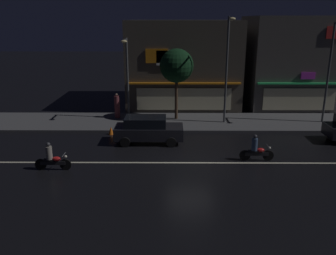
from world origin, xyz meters
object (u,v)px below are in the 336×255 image
object	(u,v)px
streetlamp_east	(331,65)
motorcycle_opposite_lane	(52,159)
pedestrian_on_sidewalk	(117,106)
traffic_cone	(111,130)
motorcycle_lead	(256,150)
streetlamp_west	(127,72)
parked_car_trailing	(148,129)
streetlamp_mid	(227,63)

from	to	relation	value
streetlamp_east	motorcycle_opposite_lane	distance (m)	19.89
motorcycle_opposite_lane	pedestrian_on_sidewalk	bearing A→B (deg)	-107.05
pedestrian_on_sidewalk	traffic_cone	xyz separation A→B (m)	(0.10, -3.80, -0.77)
motorcycle_lead	streetlamp_east	bearing A→B (deg)	39.13
streetlamp_west	motorcycle_lead	bearing A→B (deg)	-45.26
streetlamp_east	parked_car_trailing	world-z (taller)	streetlamp_east
streetlamp_west	parked_car_trailing	bearing A→B (deg)	-69.95
streetlamp_west	traffic_cone	world-z (taller)	streetlamp_west
parked_car_trailing	motorcycle_lead	size ratio (longest dim) A/B	2.26
pedestrian_on_sidewalk	traffic_cone	bearing A→B (deg)	-114.89
traffic_cone	streetlamp_west	bearing A→B (deg)	76.74
streetlamp_east	motorcycle_lead	xyz separation A→B (m)	(-6.71, -7.15, -3.77)
streetlamp_mid	traffic_cone	distance (m)	9.47
streetlamp_east	traffic_cone	xyz separation A→B (m)	(-15.49, -2.53, -4.12)
streetlamp_west	parked_car_trailing	world-z (taller)	streetlamp_west
streetlamp_west	streetlamp_east	world-z (taller)	streetlamp_east
streetlamp_west	traffic_cone	distance (m)	4.99
streetlamp_west	streetlamp_east	distance (m)	14.72
pedestrian_on_sidewalk	motorcycle_opposite_lane	xyz separation A→B (m)	(-1.99, -9.76, -0.41)
streetlamp_east	streetlamp_west	bearing A→B (deg)	176.50
streetlamp_mid	streetlamp_west	bearing A→B (deg)	171.94
streetlamp_west	streetlamp_mid	world-z (taller)	streetlamp_mid
streetlamp_mid	motorcycle_lead	bearing A→B (deg)	-84.32
pedestrian_on_sidewalk	streetlamp_east	bearing A→B (deg)	-31.05
parked_car_trailing	motorcycle_lead	xyz separation A→B (m)	(6.14, -3.03, -0.24)
streetlamp_east	motorcycle_lead	size ratio (longest dim) A/B	3.81
streetlamp_west	traffic_cone	bearing A→B (deg)	-103.26
streetlamp_mid	motorcycle_opposite_lane	distance (m)	13.76
streetlamp_west	streetlamp_mid	bearing A→B (deg)	-8.06
motorcycle_opposite_lane	traffic_cone	bearing A→B (deg)	-114.85
motorcycle_lead	parked_car_trailing	bearing A→B (deg)	146.05
streetlamp_west	streetlamp_mid	size ratio (longest dim) A/B	0.80
pedestrian_on_sidewalk	traffic_cone	world-z (taller)	pedestrian_on_sidewalk
streetlamp_mid	traffic_cone	bearing A→B (deg)	-163.46
motorcycle_opposite_lane	streetlamp_west	bearing A→B (deg)	-112.67
parked_car_trailing	pedestrian_on_sidewalk	bearing A→B (deg)	-63.00
motorcycle_opposite_lane	motorcycle_lead	bearing A→B (deg)	-178.41
streetlamp_east	traffic_cone	bearing A→B (deg)	-170.71
streetlamp_east	parked_car_trailing	distance (m)	13.95
streetlamp_mid	motorcycle_opposite_lane	bearing A→B (deg)	-140.57
streetlamp_east	motorcycle_lead	bearing A→B (deg)	-133.18
parked_car_trailing	motorcycle_lead	distance (m)	6.85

